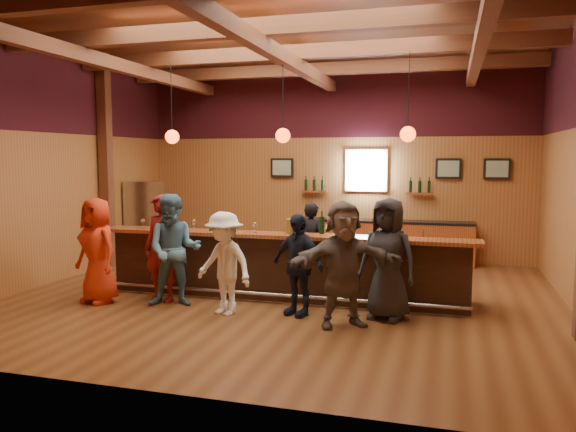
{
  "coord_description": "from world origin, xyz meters",
  "views": [
    {
      "loc": [
        2.64,
        -8.84,
        2.35
      ],
      "look_at": [
        0.0,
        0.3,
        1.35
      ],
      "focal_mm": 35.0,
      "sensor_mm": 36.0,
      "label": 1
    }
  ],
  "objects": [
    {
      "name": "stainless_fridge",
      "position": [
        -4.1,
        2.6,
        0.9
      ],
      "size": [
        0.7,
        0.7,
        1.8
      ],
      "primitive_type": "cube",
      "color": "silver",
      "rests_on": "ground"
    },
    {
      "name": "customer_white",
      "position": [
        -0.56,
        -1.2,
        0.77
      ],
      "size": [
        1.14,
        0.89,
        1.55
      ],
      "primitive_type": "imported",
      "rotation": [
        0.0,
        0.0,
        -0.36
      ],
      "color": "white",
      "rests_on": "ground"
    },
    {
      "name": "glass_f",
      "position": [
        0.8,
        -0.24,
        1.24
      ],
      "size": [
        0.08,
        0.08,
        0.19
      ],
      "color": "silver",
      "rests_on": "bar_counter"
    },
    {
      "name": "pendant_lights",
      "position": [
        0.0,
        0.0,
        2.71
      ],
      "size": [
        4.24,
        0.24,
        1.37
      ],
      "color": "black",
      "rests_on": "room"
    },
    {
      "name": "bartender",
      "position": [
        0.23,
        1.04,
        0.77
      ],
      "size": [
        0.63,
        0.48,
        1.54
      ],
      "primitive_type": "imported",
      "rotation": [
        0.0,
        0.0,
        2.93
      ],
      "color": "black",
      "rests_on": "ground"
    },
    {
      "name": "glass_d",
      "position": [
        -0.86,
        -0.15,
        1.24
      ],
      "size": [
        0.08,
        0.08,
        0.19
      ],
      "color": "silver",
      "rests_on": "bar_counter"
    },
    {
      "name": "bar_counter",
      "position": [
        0.02,
        0.15,
        0.52
      ],
      "size": [
        6.3,
        1.07,
        1.11
      ],
      "color": "black",
      "rests_on": "ground"
    },
    {
      "name": "glass_g",
      "position": [
        1.17,
        -0.08,
        1.25
      ],
      "size": [
        0.09,
        0.09,
        0.2
      ],
      "color": "silver",
      "rests_on": "bar_counter"
    },
    {
      "name": "glass_e",
      "position": [
        -0.43,
        -0.18,
        1.23
      ],
      "size": [
        0.08,
        0.08,
        0.17
      ],
      "color": "silver",
      "rests_on": "bar_counter"
    },
    {
      "name": "glass_b",
      "position": [
        -2.17,
        -0.25,
        1.25
      ],
      "size": [
        0.09,
        0.09,
        0.2
      ],
      "color": "silver",
      "rests_on": "bar_counter"
    },
    {
      "name": "glass_a",
      "position": [
        -2.52,
        -0.17,
        1.23
      ],
      "size": [
        0.07,
        0.07,
        0.16
      ],
      "color": "silver",
      "rests_on": "bar_counter"
    },
    {
      "name": "customer_denim",
      "position": [
        -1.51,
        -0.95,
        0.89
      ],
      "size": [
        1.03,
        0.9,
        1.78
      ],
      "primitive_type": "imported",
      "rotation": [
        0.0,
        0.0,
        0.31
      ],
      "color": "teal",
      "rests_on": "ground"
    },
    {
      "name": "customer_redvest",
      "position": [
        -1.84,
        -0.75,
        0.87
      ],
      "size": [
        0.7,
        0.52,
        1.75
      ],
      "primitive_type": "imported",
      "rotation": [
        0.0,
        0.0,
        -0.17
      ],
      "color": "maroon",
      "rests_on": "ground"
    },
    {
      "name": "window",
      "position": [
        0.8,
        3.95,
        2.05
      ],
      "size": [
        0.95,
        0.09,
        0.95
      ],
      "color": "silver",
      "rests_on": "room"
    },
    {
      "name": "framed_pictures",
      "position": [
        1.67,
        3.94,
        2.1
      ],
      "size": [
        5.35,
        0.05,
        0.45
      ],
      "color": "black",
      "rests_on": "room"
    },
    {
      "name": "customer_brown",
      "position": [
        1.26,
        -1.29,
        0.88
      ],
      "size": [
        1.67,
        1.28,
        1.76
      ],
      "primitive_type": "imported",
      "rotation": [
        0.0,
        0.0,
        0.53
      ],
      "color": "#5D534B",
      "rests_on": "ground"
    },
    {
      "name": "glass_c",
      "position": [
        -1.55,
        -0.15,
        1.24
      ],
      "size": [
        0.08,
        0.08,
        0.18
      ],
      "color": "silver",
      "rests_on": "bar_counter"
    },
    {
      "name": "back_bar_cabinet",
      "position": [
        1.2,
        3.72,
        0.48
      ],
      "size": [
        4.0,
        0.52,
        0.95
      ],
      "color": "brown",
      "rests_on": "ground"
    },
    {
      "name": "bottle_a",
      "position": [
        0.66,
        -0.02,
        1.26
      ],
      "size": [
        0.08,
        0.08,
        0.37
      ],
      "color": "black",
      "rests_on": "bar_counter"
    },
    {
      "name": "wine_shelves",
      "position": [
        0.8,
        3.88,
        1.62
      ],
      "size": [
        3.0,
        0.18,
        0.3
      ],
      "color": "brown",
      "rests_on": "room"
    },
    {
      "name": "bottle_b",
      "position": [
        0.99,
        -0.04,
        1.24
      ],
      "size": [
        0.07,
        0.07,
        0.32
      ],
      "color": "black",
      "rests_on": "bar_counter"
    },
    {
      "name": "customer_dark",
      "position": [
        1.81,
        -0.76,
        0.89
      ],
      "size": [
        0.99,
        0.79,
        1.77
      ],
      "primitive_type": "imported",
      "rotation": [
        0.0,
        0.0,
        -0.29
      ],
      "color": "#252527",
      "rests_on": "ground"
    },
    {
      "name": "room",
      "position": [
        0.0,
        0.06,
        3.21
      ],
      "size": [
        9.04,
        9.0,
        4.52
      ],
      "color": "brown",
      "rests_on": "ground"
    },
    {
      "name": "customer_navy",
      "position": [
        0.5,
        -0.93,
        0.76
      ],
      "size": [
        0.97,
        0.7,
        1.52
      ],
      "primitive_type": "imported",
      "rotation": [
        0.0,
        0.0,
        -0.41
      ],
      "color": "black",
      "rests_on": "ground"
    },
    {
      "name": "glass_h",
      "position": [
        1.81,
        -0.13,
        1.24
      ],
      "size": [
        0.08,
        0.08,
        0.18
      ],
      "color": "silver",
      "rests_on": "bar_counter"
    },
    {
      "name": "customer_orange",
      "position": [
        -2.8,
        -1.11,
        0.85
      ],
      "size": [
        0.96,
        0.78,
        1.7
      ],
      "primitive_type": "imported",
      "rotation": [
        0.0,
        0.0,
        -0.32
      ],
      "color": "red",
      "rests_on": "ground"
    },
    {
      "name": "ice_bucket",
      "position": [
        0.21,
        -0.13,
        1.23
      ],
      "size": [
        0.22,
        0.22,
        0.24
      ],
      "primitive_type": "cylinder",
      "color": "brown",
      "rests_on": "bar_counter"
    }
  ]
}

